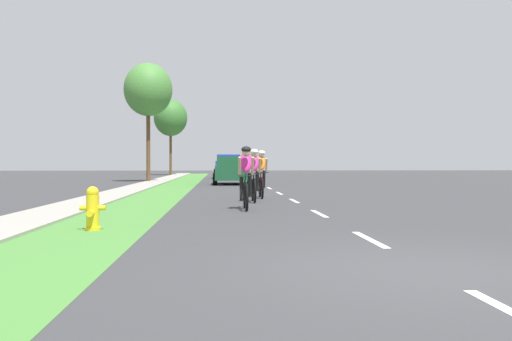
{
  "coord_description": "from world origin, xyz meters",
  "views": [
    {
      "loc": [
        -2.28,
        -5.86,
        1.17
      ],
      "look_at": [
        -0.61,
        19.83,
        0.82
      ],
      "focal_mm": 39.02,
      "sensor_mm": 36.0,
      "label": 1
    }
  ],
  "objects": [
    {
      "name": "suv_blue",
      "position": [
        -1.65,
        36.29,
        0.95
      ],
      "size": [
        2.15,
        4.7,
        1.79
      ],
      "color": "#23389E",
      "rests_on": "ground_plane"
    },
    {
      "name": "ground_plane",
      "position": [
        0.0,
        20.0,
        0.0
      ],
      "size": [
        120.0,
        120.0,
        0.0
      ],
      "primitive_type": "plane",
      "color": "#38383A"
    },
    {
      "name": "cyclist_lead",
      "position": [
        -1.63,
        8.02,
        0.81
      ],
      "size": [
        0.42,
        1.72,
        1.58
      ],
      "color": "black",
      "rests_on": "ground_plane"
    },
    {
      "name": "street_tree_far",
      "position": [
        -6.97,
        47.51,
        5.45
      ],
      "size": [
        3.17,
        3.17,
        7.22
      ],
      "color": "brown",
      "rests_on": "ground_plane"
    },
    {
      "name": "cyclist_distant",
      "position": [
        -0.91,
        12.62,
        0.81
      ],
      "size": [
        0.42,
        1.72,
        1.58
      ],
      "color": "black",
      "rests_on": "ground_plane"
    },
    {
      "name": "fire_hydrant_yellow",
      "position": [
        -4.48,
        3.89,
        0.37
      ],
      "size": [
        0.44,
        0.38,
        0.76
      ],
      "color": "yellow",
      "rests_on": "ground_plane"
    },
    {
      "name": "lane_markings_center",
      "position": [
        0.0,
        24.0,
        0.0
      ],
      "size": [
        0.12,
        53.49,
        0.01
      ],
      "color": "white",
      "rests_on": "ground_plane"
    },
    {
      "name": "sidewalk_concrete",
      "position": [
        -6.15,
        20.0,
        0.0
      ],
      "size": [
        1.43,
        70.0,
        0.1
      ],
      "primitive_type": "cube",
      "color": "#9E998E",
      "rests_on": "ground_plane"
    },
    {
      "name": "grass_verge",
      "position": [
        -4.48,
        20.0,
        0.0
      ],
      "size": [
        1.92,
        70.0,
        0.01
      ],
      "primitive_type": "cube",
      "color": "#478438",
      "rests_on": "ground_plane"
    },
    {
      "name": "sedan_dark_green",
      "position": [
        -1.66,
        24.68,
        0.77
      ],
      "size": [
        1.98,
        4.3,
        1.52
      ],
      "color": "#194C2D",
      "rests_on": "ground_plane"
    },
    {
      "name": "street_tree_near",
      "position": [
        -6.67,
        28.62,
        5.64
      ],
      "size": [
        2.95,
        2.95,
        7.29
      ],
      "color": "brown",
      "rests_on": "ground_plane"
    },
    {
      "name": "cyclist_trailing",
      "position": [
        -1.26,
        10.77,
        0.81
      ],
      "size": [
        0.42,
        1.72,
        1.58
      ],
      "color": "black",
      "rests_on": "ground_plane"
    }
  ]
}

